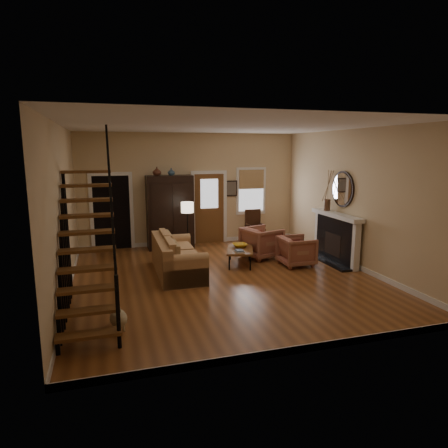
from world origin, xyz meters
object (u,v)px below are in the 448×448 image
object	(u,v)px
sofa	(178,256)
side_chair	(255,227)
armoire	(170,212)
floor_lamp	(188,229)
armchair_left	(297,251)
armchair_right	(262,242)
coffee_table	(240,257)

from	to	relation	value
sofa	side_chair	world-z (taller)	side_chair
armoire	sofa	bearing A→B (deg)	-95.46
armoire	floor_lamp	xyz separation A→B (m)	(0.31, -1.01, -0.32)
armchair_left	armchair_right	xyz separation A→B (m)	(-0.55, 0.92, 0.05)
side_chair	armchair_right	bearing A→B (deg)	-104.90
sofa	armchair_left	size ratio (longest dim) A/B	2.77
armoire	armchair_left	distance (m)	3.86
coffee_table	side_chair	distance (m)	2.38
armoire	floor_lamp	world-z (taller)	armoire
sofa	armchair_right	xyz separation A→B (m)	(2.37, 0.76, -0.00)
coffee_table	armchair_right	distance (m)	0.93
armoire	side_chair	bearing A→B (deg)	-4.48
coffee_table	floor_lamp	distance (m)	1.71
armoire	coffee_table	bearing A→B (deg)	-58.74
armchair_right	side_chair	size ratio (longest dim) A/B	0.88
sofa	coffee_table	size ratio (longest dim) A/B	2.06
sofa	side_chair	bearing A→B (deg)	40.64
armchair_right	floor_lamp	distance (m)	2.00
coffee_table	armchair_left	distance (m)	1.40
side_chair	floor_lamp	bearing A→B (deg)	-160.15
armoire	side_chair	xyz separation A→B (m)	(2.55, -0.20, -0.54)
armchair_right	coffee_table	bearing A→B (deg)	105.14
sofa	floor_lamp	distance (m)	1.64
armoire	coffee_table	xyz separation A→B (m)	(1.36, -2.24, -0.84)
coffee_table	side_chair	bearing A→B (deg)	59.84
side_chair	armchair_left	bearing A→B (deg)	-86.93
floor_lamp	side_chair	world-z (taller)	floor_lamp
armoire	armchair_right	bearing A→B (deg)	-39.63
armchair_right	side_chair	world-z (taller)	side_chair
armchair_right	floor_lamp	world-z (taller)	floor_lamp
coffee_table	armchair_right	size ratio (longest dim) A/B	1.19
armchair_right	floor_lamp	bearing A→B (deg)	50.83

